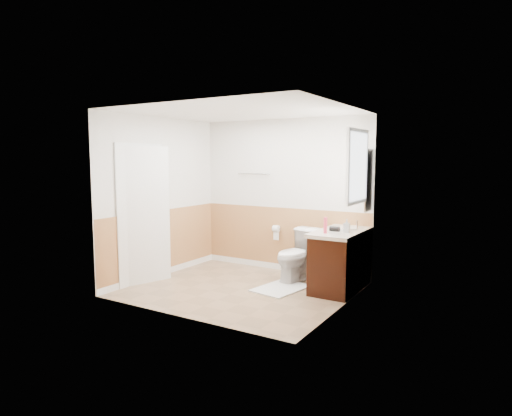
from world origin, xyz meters
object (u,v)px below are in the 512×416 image
Objects in this scene: toilet at (297,255)px; bath_mat at (281,288)px; vanity_cabinet at (340,262)px; soap_dispenser at (347,226)px; lotion_bottle at (325,225)px.

toilet is 0.64m from bath_mat.
bath_mat is at bearing -149.88° from vanity_cabinet.
soap_dispenser is at bearing 20.02° from bath_mat.
lotion_bottle is at bearing -106.31° from vanity_cabinet.
lotion_bottle is at bearing -133.99° from soap_dispenser.
bath_mat is at bearing -80.35° from toilet.
toilet reaches higher than bath_mat.
toilet is 0.95m from lotion_bottle.
vanity_cabinet is 6.00× the size of soap_dispenser.
toilet is at bearing 145.72° from lotion_bottle.
vanity_cabinet is (0.73, 0.42, 0.39)m from bath_mat.
vanity_cabinet is 0.57m from soap_dispenser.
soap_dispenser reaches higher than vanity_cabinet.
soap_dispenser is (0.12, -0.11, 0.54)m from vanity_cabinet.
soap_dispenser is at bearing -43.50° from vanity_cabinet.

